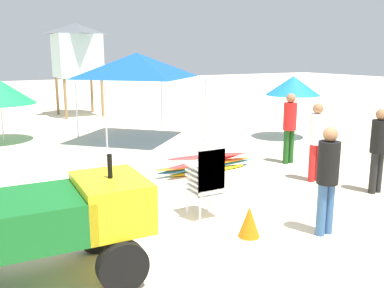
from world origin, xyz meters
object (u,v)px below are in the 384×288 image
lifeguard_far_right (328,174)px  beach_umbrella_mid (293,86)px  lifeguard_tower (77,50)px  surfboard_pile (207,164)px  lifeguard_near_right (290,123)px  stacked_plastic_chairs (208,175)px  lifeguard_near_left (379,145)px  traffic_cone_near (249,222)px  utility_cart (44,221)px  popup_canopy (137,65)px  lifeguard_near_center (316,137)px

lifeguard_far_right → beach_umbrella_mid: (4.61, 5.85, 0.74)m
beach_umbrella_mid → lifeguard_tower: bearing=118.6°
surfboard_pile → lifeguard_far_right: 3.88m
surfboard_pile → beach_umbrella_mid: beach_umbrella_mid is taller
beach_umbrella_mid → surfboard_pile: bearing=-155.0°
lifeguard_tower → beach_umbrella_mid: size_ratio=1.97×
lifeguard_near_right → stacked_plastic_chairs: bearing=-149.9°
lifeguard_near_left → lifeguard_far_right: 2.52m
lifeguard_tower → traffic_cone_near: (-1.08, -13.78, -2.58)m
lifeguard_near_right → lifeguard_far_right: (-2.40, -3.50, -0.06)m
utility_cart → lifeguard_far_right: size_ratio=1.57×
lifeguard_tower → popup_canopy: bearing=-88.3°
utility_cart → popup_canopy: 8.57m
utility_cart → lifeguard_near_right: 6.97m
utility_cart → lifeguard_near_center: (5.80, 1.49, 0.18)m
popup_canopy → beach_umbrella_mid: 4.90m
surfboard_pile → lifeguard_near_center: 2.51m
surfboard_pile → lifeguard_near_left: (2.14, -2.88, 0.76)m
utility_cart → popup_canopy: bearing=60.5°
surfboard_pile → utility_cart: bearing=-142.3°
traffic_cone_near → stacked_plastic_chairs: bearing=101.0°
beach_umbrella_mid → lifeguard_near_right: bearing=-133.2°
lifeguard_near_left → popup_canopy: popup_canopy is taller
lifeguard_far_right → utility_cart: bearing=171.5°
lifeguard_far_right → popup_canopy: 8.05m
lifeguard_far_right → lifeguard_tower: (0.03, 14.26, 1.86)m
traffic_cone_near → lifeguard_near_right: bearing=41.1°
lifeguard_near_right → lifeguard_far_right: size_ratio=1.05×
lifeguard_near_left → popup_canopy: size_ratio=0.54×
surfboard_pile → lifeguard_tower: 10.78m
utility_cart → traffic_cone_near: bearing=-2.1°
lifeguard_near_right → lifeguard_near_center: bearing=-110.7°
beach_umbrella_mid → traffic_cone_near: 7.94m
lifeguard_near_center → lifeguard_tower: (-1.84, 12.18, 1.85)m
lifeguard_near_center → lifeguard_tower: size_ratio=0.43×
utility_cart → traffic_cone_near: size_ratio=5.48×
lifeguard_near_right → popup_canopy: (-2.19, 4.43, 1.32)m
stacked_plastic_chairs → lifeguard_tower: lifeguard_tower is taller
lifeguard_far_right → traffic_cone_near: 1.36m
lifeguard_tower → traffic_cone_near: bearing=-94.5°
lifeguard_near_left → beach_umbrella_mid: 5.47m
surfboard_pile → popup_canopy: popup_canopy is taller
lifeguard_near_center → lifeguard_far_right: bearing=-131.9°
lifeguard_near_right → traffic_cone_near: size_ratio=3.68×
lifeguard_near_right → popup_canopy: 5.12m
popup_canopy → utility_cart: bearing=-119.5°
stacked_plastic_chairs → lifeguard_near_center: (3.09, 0.68, 0.22)m
lifeguard_tower → traffic_cone_near: size_ratio=8.28×
stacked_plastic_chairs → utility_cart: bearing=-163.5°
lifeguard_near_left → lifeguard_tower: bearing=99.9°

